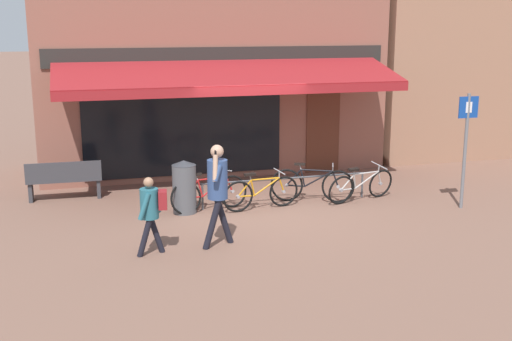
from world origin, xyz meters
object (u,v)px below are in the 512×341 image
(bicycle_orange, at_px, (261,193))
(bicycle_red, at_px, (209,193))
(bicycle_silver, at_px, (361,186))
(parking_sign, at_px, (466,139))
(bicycle_black, at_px, (312,185))
(pedestrian_child, at_px, (151,207))
(litter_bin, at_px, (184,187))
(park_bench, at_px, (64,179))
(pedestrian_adult, at_px, (218,184))

(bicycle_orange, bearing_deg, bicycle_red, 159.63)
(bicycle_silver, distance_m, parking_sign, 2.38)
(bicycle_silver, bearing_deg, bicycle_red, 160.79)
(bicycle_black, relative_size, pedestrian_child, 1.27)
(bicycle_orange, height_order, bicycle_silver, bicycle_silver)
(litter_bin, height_order, park_bench, litter_bin)
(parking_sign, bearing_deg, litter_bin, 167.14)
(bicycle_red, distance_m, pedestrian_child, 2.74)
(bicycle_black, height_order, parking_sign, parking_sign)
(bicycle_orange, bearing_deg, bicycle_silver, -7.82)
(bicycle_red, distance_m, parking_sign, 5.41)
(bicycle_black, distance_m, litter_bin, 2.81)
(bicycle_orange, height_order, park_bench, park_bench)
(bicycle_black, xyz_separation_m, litter_bin, (-2.81, -0.05, 0.17))
(bicycle_black, xyz_separation_m, parking_sign, (2.84, -1.34, 1.10))
(bicycle_red, xyz_separation_m, litter_bin, (-0.52, -0.02, 0.19))
(pedestrian_child, relative_size, park_bench, 0.84)
(bicycle_orange, height_order, bicycle_black, bicycle_black)
(bicycle_red, bearing_deg, pedestrian_adult, -112.73)
(pedestrian_adult, bearing_deg, litter_bin, -85.97)
(bicycle_orange, bearing_deg, pedestrian_child, -148.77)
(pedestrian_child, relative_size, litter_bin, 1.23)
(parking_sign, height_order, park_bench, parking_sign)
(bicycle_red, xyz_separation_m, bicycle_silver, (3.32, -0.23, -0.01))
(bicycle_orange, xyz_separation_m, park_bench, (-3.93, 1.92, 0.10))
(bicycle_black, height_order, park_bench, park_bench)
(bicycle_orange, bearing_deg, park_bench, 146.06)
(bicycle_silver, distance_m, litter_bin, 3.85)
(bicycle_silver, relative_size, parking_sign, 0.72)
(bicycle_orange, xyz_separation_m, bicycle_silver, (2.28, 0.00, -0.01))
(pedestrian_adult, relative_size, pedestrian_child, 1.34)
(bicycle_red, relative_size, bicycle_black, 1.01)
(pedestrian_child, bearing_deg, bicycle_orange, -132.13)
(parking_sign, xyz_separation_m, park_bench, (-8.01, 3.00, -1.01))
(bicycle_red, bearing_deg, park_bench, 134.88)
(park_bench, bearing_deg, bicycle_black, -15.87)
(bicycle_silver, height_order, litter_bin, litter_bin)
(bicycle_silver, xyz_separation_m, pedestrian_child, (-4.78, -2.04, 0.48))
(bicycle_red, relative_size, bicycle_silver, 0.99)
(bicycle_orange, xyz_separation_m, pedestrian_adult, (-1.35, -1.93, 0.75))
(bicycle_silver, xyz_separation_m, litter_bin, (-3.84, 0.22, 0.20))
(pedestrian_child, bearing_deg, parking_sign, -162.88)
(pedestrian_adult, height_order, parking_sign, parking_sign)
(bicycle_red, xyz_separation_m, parking_sign, (5.13, -1.31, 1.11))
(bicycle_silver, distance_m, park_bench, 6.49)
(bicycle_orange, height_order, pedestrian_adult, pedestrian_adult)
(bicycle_silver, relative_size, pedestrian_child, 1.29)
(bicycle_red, xyz_separation_m, pedestrian_adult, (-0.31, -2.16, 0.75))
(pedestrian_child, xyz_separation_m, park_bench, (-1.42, 3.96, -0.37))
(bicycle_black, bearing_deg, bicycle_orange, -144.98)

